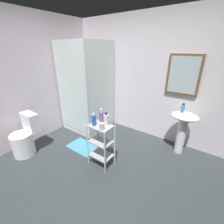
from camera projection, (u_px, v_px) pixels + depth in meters
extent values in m
cube|color=#2E3335|center=(92.00, 183.00, 2.27)|extent=(4.20, 4.20, 0.02)
cube|color=silver|center=(150.00, 79.00, 3.15)|extent=(4.20, 0.10, 2.50)
cube|color=brown|center=(183.00, 75.00, 2.70)|extent=(0.56, 0.03, 0.72)
cube|color=silver|center=(183.00, 75.00, 2.68)|extent=(0.48, 0.01, 0.64)
cube|color=silver|center=(14.00, 84.00, 2.77)|extent=(0.10, 4.20, 2.50)
cube|color=white|center=(89.00, 123.00, 3.92)|extent=(0.90, 0.90, 0.10)
cube|color=silver|center=(71.00, 89.00, 3.19)|extent=(0.90, 0.02, 1.90)
cube|color=silver|center=(102.00, 88.00, 3.29)|extent=(0.02, 0.90, 1.90)
cylinder|color=silver|center=(87.00, 93.00, 2.95)|extent=(0.04, 0.04, 1.90)
cylinder|color=silver|center=(89.00, 122.00, 3.90)|extent=(0.08, 0.08, 0.00)
cylinder|color=white|center=(181.00, 136.00, 2.81)|extent=(0.15, 0.15, 0.68)
ellipsoid|color=white|center=(185.00, 117.00, 2.65)|extent=(0.46, 0.37, 0.13)
cylinder|color=silver|center=(188.00, 108.00, 2.70)|extent=(0.03, 0.03, 0.10)
cylinder|color=white|center=(23.00, 145.00, 2.80)|extent=(0.37, 0.37, 0.40)
torus|color=white|center=(21.00, 135.00, 2.72)|extent=(0.37, 0.37, 0.04)
cube|color=white|center=(30.00, 122.00, 2.81)|extent=(0.35, 0.17, 0.36)
cylinder|color=silver|center=(88.00, 146.00, 2.49)|extent=(0.02, 0.02, 0.74)
cylinder|color=silver|center=(105.00, 154.00, 2.30)|extent=(0.02, 0.02, 0.74)
cylinder|color=silver|center=(98.00, 139.00, 2.69)|extent=(0.02, 0.02, 0.74)
cylinder|color=silver|center=(115.00, 146.00, 2.49)|extent=(0.02, 0.02, 0.74)
cube|color=#99999E|center=(101.00, 155.00, 2.57)|extent=(0.36, 0.26, 0.02)
cube|color=#99999E|center=(101.00, 142.00, 2.46)|extent=(0.36, 0.26, 0.02)
cube|color=#99999E|center=(101.00, 126.00, 2.35)|extent=(0.36, 0.26, 0.02)
cylinder|color=#389ED1|center=(183.00, 109.00, 2.64)|extent=(0.06, 0.06, 0.14)
cylinder|color=black|center=(184.00, 104.00, 2.61)|extent=(0.03, 0.03, 0.03)
cylinder|color=#2F50B7|center=(94.00, 120.00, 2.34)|extent=(0.06, 0.06, 0.17)
cylinder|color=white|center=(93.00, 114.00, 2.30)|extent=(0.04, 0.04, 0.03)
cylinder|color=#7D54B0|center=(101.00, 118.00, 2.38)|extent=(0.07, 0.07, 0.20)
cylinder|color=silver|center=(101.00, 110.00, 2.33)|extent=(0.04, 0.04, 0.06)
cylinder|color=white|center=(106.00, 120.00, 2.34)|extent=(0.08, 0.08, 0.17)
cylinder|color=#333338|center=(106.00, 114.00, 2.30)|extent=(0.04, 0.04, 0.04)
cylinder|color=silver|center=(102.00, 126.00, 2.22)|extent=(0.07, 0.07, 0.11)
cube|color=teal|center=(83.00, 147.00, 3.06)|extent=(0.60, 0.40, 0.02)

